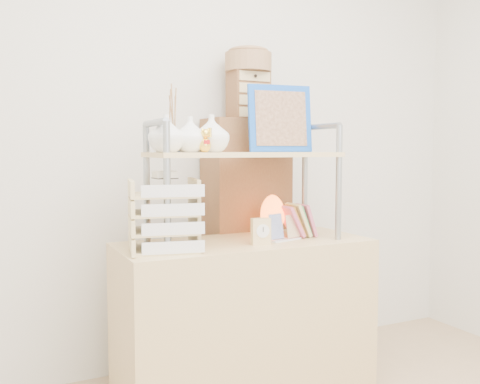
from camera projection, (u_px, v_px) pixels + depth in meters
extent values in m
cube|color=silver|center=(204.00, 129.00, 2.94)|extent=(3.40, 0.02, 2.60)
cube|color=tan|center=(245.00, 319.00, 2.56)|extent=(1.20, 0.50, 0.75)
cube|color=brown|center=(246.00, 242.00, 2.96)|extent=(0.46, 0.26, 1.35)
cylinder|color=#8E959B|center=(167.00, 189.00, 2.19)|extent=(0.03, 0.03, 0.55)
cylinder|color=#8E959B|center=(147.00, 184.00, 2.46)|extent=(0.03, 0.03, 0.55)
cylinder|color=#8E959B|center=(156.00, 123.00, 2.30)|extent=(0.03, 0.30, 0.03)
cylinder|color=#8E959B|center=(339.00, 183.00, 2.56)|extent=(0.03, 0.03, 0.55)
cylinder|color=#8E959B|center=(305.00, 180.00, 2.83)|extent=(0.03, 0.03, 0.55)
cylinder|color=#8E959B|center=(322.00, 126.00, 2.68)|extent=(0.03, 0.30, 0.03)
cube|color=#D2B871|center=(245.00, 155.00, 2.50)|extent=(0.90, 0.34, 0.02)
imported|color=white|center=(166.00, 134.00, 2.31)|extent=(0.16, 0.16, 0.16)
imported|color=white|center=(190.00, 135.00, 2.38)|extent=(0.15, 0.15, 0.16)
imported|color=white|center=(212.00, 134.00, 2.44)|extent=(0.16, 0.16, 0.17)
cylinder|color=#275DAB|center=(172.00, 141.00, 2.47)|extent=(0.07, 0.07, 0.10)
cube|color=blue|center=(280.00, 119.00, 2.68)|extent=(0.34, 0.09, 0.34)
cube|color=brown|center=(281.00, 118.00, 2.67)|extent=(0.28, 0.06, 0.27)
cube|color=#CD597B|center=(306.00, 219.00, 2.68)|extent=(0.07, 0.12, 0.17)
cube|color=#51A35A|center=(300.00, 219.00, 2.68)|extent=(0.08, 0.12, 0.16)
cube|color=#D0C77D|center=(298.00, 220.00, 2.66)|extent=(0.08, 0.13, 0.16)
cube|color=#C9832F|center=(293.00, 220.00, 2.66)|extent=(0.09, 0.14, 0.16)
cube|color=#CD597B|center=(291.00, 220.00, 2.64)|extent=(0.09, 0.14, 0.16)
cube|color=#D4BC7F|center=(164.00, 249.00, 2.31)|extent=(0.33, 0.31, 0.01)
cube|color=white|center=(174.00, 248.00, 2.19)|extent=(0.26, 0.06, 0.05)
cube|color=#D4BC7F|center=(164.00, 231.00, 2.31)|extent=(0.33, 0.31, 0.01)
cube|color=white|center=(174.00, 229.00, 2.19)|extent=(0.26, 0.06, 0.05)
cube|color=#D4BC7F|center=(164.00, 213.00, 2.30)|extent=(0.33, 0.31, 0.01)
cube|color=white|center=(173.00, 210.00, 2.18)|extent=(0.26, 0.06, 0.05)
cube|color=#D4BC7F|center=(163.00, 195.00, 2.29)|extent=(0.33, 0.31, 0.01)
cube|color=white|center=(173.00, 191.00, 2.18)|extent=(0.26, 0.06, 0.05)
cube|color=beige|center=(165.00, 175.00, 2.27)|extent=(0.09, 0.09, 0.03)
cylinder|color=brown|center=(272.00, 234.00, 2.68)|extent=(0.12, 0.12, 0.03)
ellipsoid|color=#EB591C|center=(272.00, 213.00, 2.67)|extent=(0.14, 0.13, 0.18)
cube|color=#D2B871|center=(261.00, 232.00, 2.43)|extent=(0.09, 0.05, 0.12)
cylinder|color=white|center=(263.00, 231.00, 2.42)|extent=(0.06, 0.01, 0.06)
cube|color=white|center=(285.00, 240.00, 2.56)|extent=(0.19, 0.10, 0.01)
cube|color=navy|center=(276.00, 226.00, 2.54)|extent=(0.09, 0.05, 0.12)
cube|color=tan|center=(293.00, 226.00, 2.59)|extent=(0.09, 0.05, 0.11)
cube|color=brown|center=(248.00, 96.00, 2.87)|extent=(0.20, 0.15, 0.25)
cube|color=#D2B871|center=(255.00, 112.00, 2.81)|extent=(0.18, 0.01, 0.05)
cube|color=#D2B871|center=(255.00, 100.00, 2.81)|extent=(0.18, 0.01, 0.05)
cube|color=#D2B871|center=(255.00, 88.00, 2.80)|extent=(0.18, 0.01, 0.05)
cube|color=#D2B871|center=(255.00, 76.00, 2.80)|extent=(0.18, 0.01, 0.05)
cylinder|color=olive|center=(248.00, 63.00, 2.86)|extent=(0.25, 0.25, 0.10)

